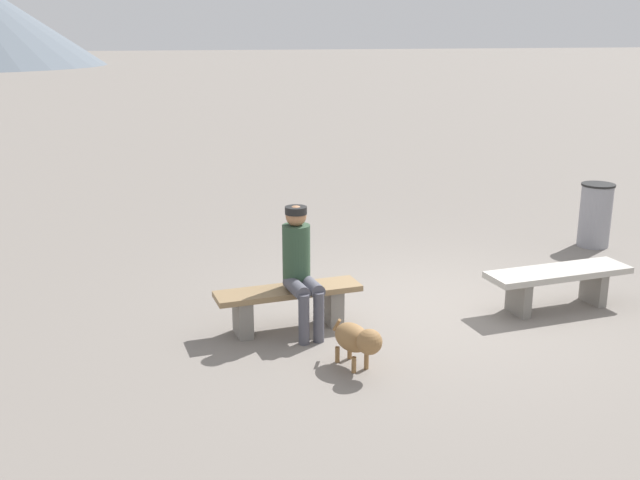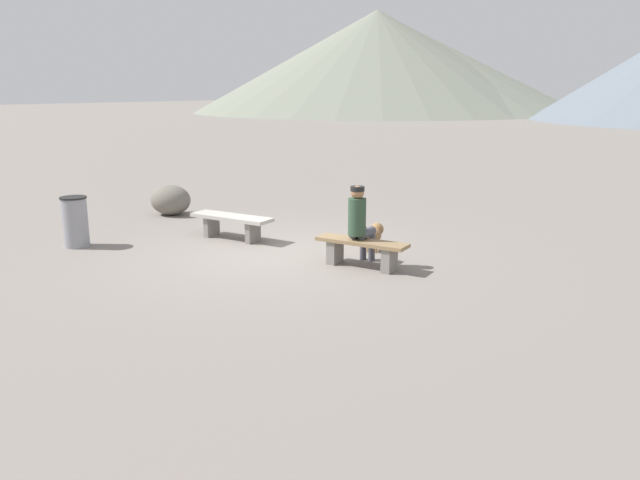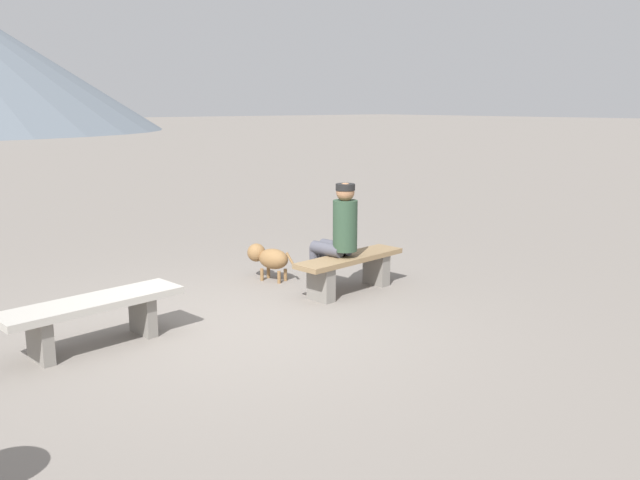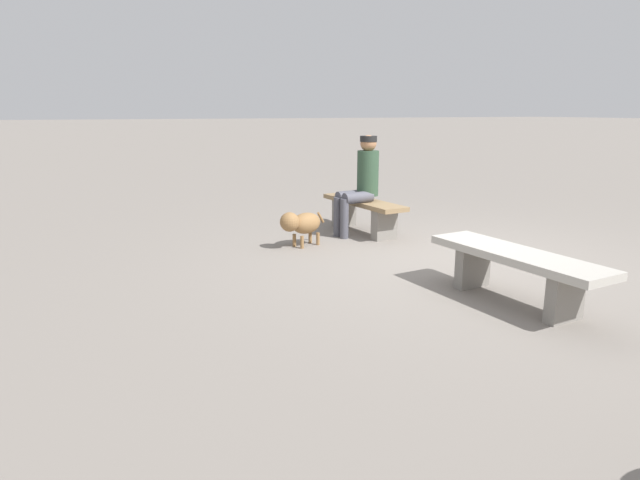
{
  "view_description": "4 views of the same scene",
  "coord_description": "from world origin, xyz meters",
  "px_view_note": "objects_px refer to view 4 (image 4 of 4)",
  "views": [
    {
      "loc": [
        3.05,
        7.34,
        3.05
      ],
      "look_at": [
        1.19,
        -0.39,
        0.77
      ],
      "focal_mm": 41.49,
      "sensor_mm": 36.0,
      "label": 1
    },
    {
      "loc": [
        7.01,
        -7.94,
        2.82
      ],
      "look_at": [
        1.22,
        -0.27,
        0.48
      ],
      "focal_mm": 35.04,
      "sensor_mm": 36.0,
      "label": 2
    },
    {
      "loc": [
        -3.43,
        -5.48,
        2.21
      ],
      "look_at": [
        1.15,
        0.13,
        0.72
      ],
      "focal_mm": 37.09,
      "sensor_mm": 36.0,
      "label": 3
    },
    {
      "loc": [
        -4.89,
        3.72,
        1.65
      ],
      "look_at": [
        -1.25,
        2.14,
        0.71
      ],
      "focal_mm": 30.88,
      "sensor_mm": 36.0,
      "label": 4
    }
  ],
  "objects_px": {
    "bench_left": "(516,265)",
    "bench_right": "(363,211)",
    "seated_person": "(362,179)",
    "dog": "(301,223)"
  },
  "relations": [
    {
      "from": "bench_right",
      "to": "seated_person",
      "type": "distance_m",
      "value": 0.47
    },
    {
      "from": "bench_left",
      "to": "seated_person",
      "type": "relative_size",
      "value": 1.3
    },
    {
      "from": "bench_right",
      "to": "dog",
      "type": "distance_m",
      "value": 1.17
    },
    {
      "from": "seated_person",
      "to": "dog",
      "type": "relative_size",
      "value": 2.0
    },
    {
      "from": "bench_left",
      "to": "bench_right",
      "type": "bearing_deg",
      "value": -8.4
    },
    {
      "from": "seated_person",
      "to": "bench_right",
      "type": "bearing_deg",
      "value": -48.49
    },
    {
      "from": "bench_right",
      "to": "dog",
      "type": "xyz_separation_m",
      "value": [
        -0.43,
        1.09,
        -0.01
      ]
    },
    {
      "from": "bench_left",
      "to": "bench_right",
      "type": "relative_size",
      "value": 1.1
    },
    {
      "from": "bench_right",
      "to": "seated_person",
      "type": "bearing_deg",
      "value": 133.7
    },
    {
      "from": "seated_person",
      "to": "bench_left",
      "type": "bearing_deg",
      "value": 171.05
    }
  ]
}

